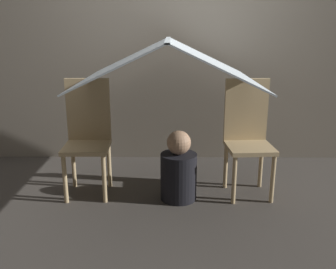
# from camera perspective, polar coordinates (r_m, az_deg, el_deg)

# --- Properties ---
(ground_plane) EXTENTS (8.80, 8.80, 0.00)m
(ground_plane) POSITION_cam_1_polar(r_m,az_deg,el_deg) (3.24, -0.01, -9.68)
(ground_plane) COLOR #47423D
(wall_back) EXTENTS (7.00, 0.05, 2.50)m
(wall_back) POSITION_cam_1_polar(r_m,az_deg,el_deg) (3.99, 0.12, 13.80)
(wall_back) COLOR gray
(wall_back) RESTS_ON ground_plane
(chair_left) EXTENTS (0.39, 0.39, 0.99)m
(chair_left) POSITION_cam_1_polar(r_m,az_deg,el_deg) (3.28, -12.14, 0.12)
(chair_left) COLOR #D1B27F
(chair_left) RESTS_ON ground_plane
(chair_right) EXTENTS (0.40, 0.40, 0.99)m
(chair_right) POSITION_cam_1_polar(r_m,az_deg,el_deg) (3.27, 12.06, 0.06)
(chair_right) COLOR #D1B27F
(chair_right) RESTS_ON ground_plane
(sheet_canopy) EXTENTS (1.38, 1.38, 0.33)m
(sheet_canopy) POSITION_cam_1_polar(r_m,az_deg,el_deg) (3.01, 0.00, 11.23)
(sheet_canopy) COLOR silver
(person_front) EXTENTS (0.30, 0.30, 0.60)m
(person_front) POSITION_cam_1_polar(r_m,az_deg,el_deg) (3.14, 1.63, -5.53)
(person_front) COLOR black
(person_front) RESTS_ON ground_plane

